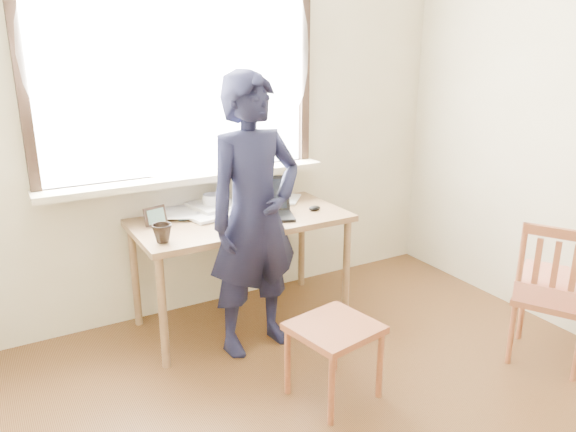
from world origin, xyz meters
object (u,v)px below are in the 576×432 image
side_chair (554,289)px  mug_dark (162,233)px  mug_white (213,202)px  person (254,217)px  desk (241,229)px  laptop (265,207)px  work_chair (334,336)px

side_chair → mug_dark: bearing=149.2°
mug_white → person: 0.54m
desk → mug_white: mug_white is taller
mug_dark → person: (0.50, -0.13, 0.05)m
desk → laptop: bearing=-12.7°
desk → person: size_ratio=0.82×
desk → laptop: laptop is taller
laptop → mug_white: 0.35m
person → mug_white: bearing=87.0°
desk → work_chair: desk is taller
work_chair → person: (-0.11, 0.65, 0.47)m
work_chair → side_chair: 1.29m
mug_dark → work_chair: size_ratio=0.24×
desk → side_chair: side_chair is taller
laptop → person: 0.35m
desk → mug_dark: (-0.55, -0.18, 0.12)m
desk → person: person is taller
person → mug_dark: bearing=159.2°
side_chair → laptop: bearing=132.6°
laptop → side_chair: 1.74m
mug_dark → person: size_ratio=0.07×
person → side_chair: bearing=-42.4°
mug_white → side_chair: 2.08m
mug_white → work_chair: mug_white is taller
mug_white → work_chair: size_ratio=0.30×
desk → side_chair: size_ratio=1.56×
mug_dark → work_chair: bearing=-51.9°
desk → laptop: size_ratio=3.22×
desk → mug_dark: size_ratio=12.00×
desk → person: 0.36m
side_chair → desk: bearing=135.3°
mug_dark → desk: bearing=18.2°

